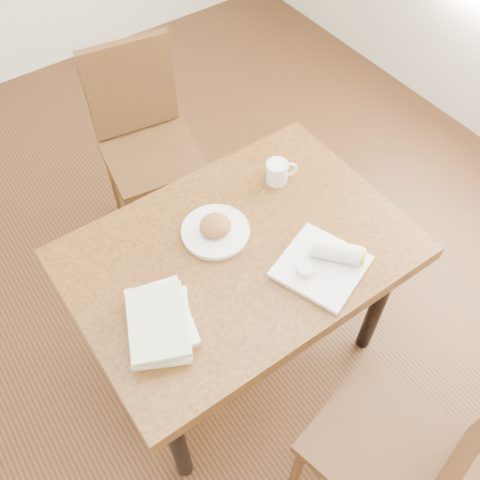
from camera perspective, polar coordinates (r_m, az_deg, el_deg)
ground at (r=2.45m, az=0.00°, el=-11.50°), size 4.00×5.00×0.01m
table at (r=1.87m, az=0.00°, el=-2.57°), size 1.14×0.79×0.75m
chair_near at (r=1.79m, az=18.02°, el=-20.93°), size 0.50×0.50×0.95m
chair_far at (r=2.54m, az=-10.13°, el=11.14°), size 0.48×0.48×0.95m
plate_scone at (r=1.82m, az=-2.64°, el=1.13°), size 0.24×0.24×0.07m
coffee_mug at (r=1.98m, az=4.07°, el=7.29°), size 0.12×0.08×0.08m
plate_burrito at (r=1.76m, az=9.20°, el=-2.32°), size 0.33×0.33×0.09m
book_stack at (r=1.63m, az=-8.52°, el=-8.69°), size 0.27×0.31×0.07m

